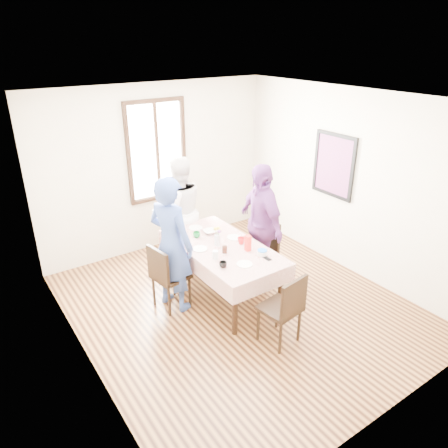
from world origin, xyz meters
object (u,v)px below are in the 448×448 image
(dining_table, at_px, (222,271))
(chair_left, at_px, (171,276))
(person_far, at_px, (179,212))
(person_right, at_px, (259,224))
(chair_far, at_px, (180,235))
(chair_near, at_px, (280,308))
(chair_right, at_px, (259,251))
(person_left, at_px, (170,245))

(dining_table, xyz_separation_m, chair_left, (-0.70, 0.16, 0.08))
(person_far, relative_size, person_right, 0.97)
(chair_left, relative_size, person_right, 0.51)
(person_right, bearing_deg, chair_far, -139.36)
(chair_near, bearing_deg, dining_table, 81.60)
(dining_table, relative_size, chair_left, 1.90)
(chair_right, bearing_deg, person_far, 37.30)
(person_left, height_order, person_right, person_left)
(chair_right, relative_size, person_far, 0.53)
(chair_left, height_order, chair_far, same)
(chair_left, relative_size, person_far, 0.53)
(chair_near, distance_m, person_left, 1.58)
(chair_right, bearing_deg, chair_left, 90.68)
(dining_table, distance_m, chair_left, 0.72)
(chair_left, distance_m, person_far, 1.29)
(chair_near, bearing_deg, person_left, 108.41)
(dining_table, height_order, person_left, person_left)
(chair_far, distance_m, chair_near, 2.37)
(chair_far, relative_size, chair_near, 1.00)
(person_far, bearing_deg, chair_right, 127.00)
(person_left, bearing_deg, chair_near, -173.65)
(chair_left, distance_m, chair_near, 1.52)
(chair_left, distance_m, person_left, 0.45)
(chair_left, xyz_separation_m, person_left, (0.02, 0.00, 0.45))
(chair_right, relative_size, person_right, 0.51)
(chair_far, relative_size, person_far, 0.53)
(person_left, xyz_separation_m, person_right, (1.36, -0.11, -0.02))
(chair_left, height_order, chair_right, same)
(dining_table, distance_m, chair_far, 1.19)
(chair_right, xyz_separation_m, chair_near, (-0.70, -1.24, 0.00))
(chair_near, xyz_separation_m, person_far, (0.00, 2.35, 0.40))
(dining_table, height_order, chair_near, chair_near)
(chair_left, height_order, person_left, person_left)
(chair_right, height_order, chair_far, same)
(chair_right, xyz_separation_m, person_left, (-1.38, 0.11, 0.45))
(chair_near, height_order, person_right, person_right)
(chair_near, xyz_separation_m, person_left, (-0.68, 1.35, 0.45))
(person_left, bearing_deg, dining_table, -123.82)
(chair_far, height_order, person_far, person_far)
(chair_right, distance_m, person_far, 1.37)
(chair_far, distance_m, person_right, 1.39)
(chair_right, bearing_deg, dining_table, 99.49)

